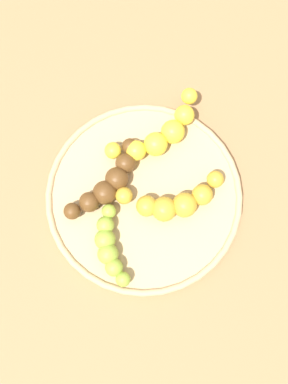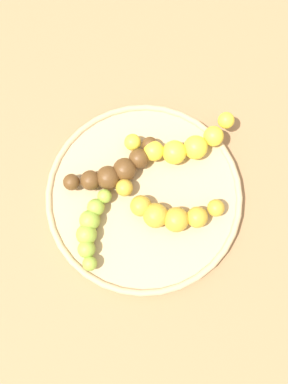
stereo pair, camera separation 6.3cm
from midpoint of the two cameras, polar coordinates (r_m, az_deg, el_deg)
ground_plane at (r=0.66m, az=-2.65°, el=-1.34°), size 2.40×2.40×0.00m
fruit_bowl at (r=0.65m, az=-2.70°, el=-1.10°), size 0.29×0.29×0.02m
banana_yellow at (r=0.65m, az=-0.49°, el=7.15°), size 0.16×0.10×0.04m
banana_overripe at (r=0.64m, az=-7.49°, el=0.55°), size 0.12×0.11×0.04m
banana_green at (r=0.62m, az=-7.46°, el=-7.64°), size 0.04×0.12×0.03m
banana_spotted at (r=0.62m, az=1.04°, el=-1.86°), size 0.16×0.06×0.04m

